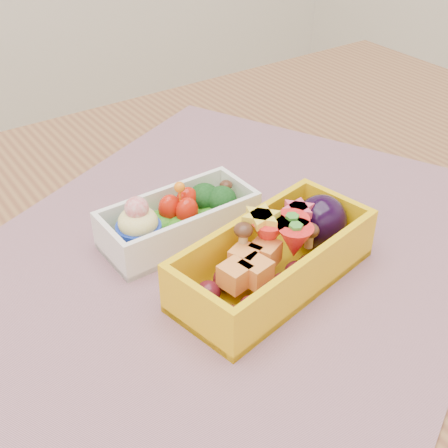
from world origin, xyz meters
TOP-DOWN VIEW (x-y plane):
  - table at (0.00, 0.00)m, footprint 1.20×0.80m
  - placemat at (0.01, 0.01)m, footprint 0.70×0.64m
  - bento_white at (-0.00, 0.06)m, footprint 0.15×0.07m
  - bento_yellow at (0.03, -0.04)m, footprint 0.20×0.12m

SIDE VIEW (x-z plane):
  - table at x=0.00m, z-range 0.28..1.03m
  - placemat at x=0.01m, z-range 0.75..0.75m
  - bento_white at x=0.00m, z-range 0.74..0.80m
  - bento_yellow at x=0.03m, z-range 0.75..0.81m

